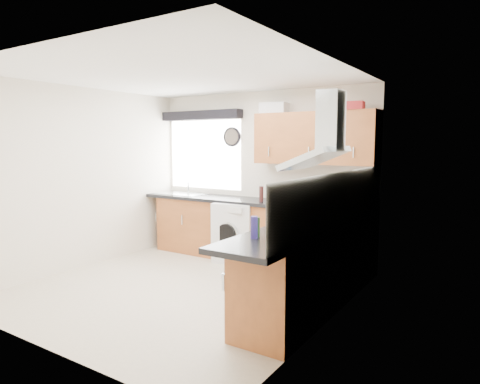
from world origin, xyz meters
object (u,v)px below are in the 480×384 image
Objects in this scene: extractor_hood at (323,139)px; upper_cabinets at (315,138)px; washing_machine at (237,231)px; oven at (311,268)px.

upper_cabinets reaches higher than extractor_hood.
washing_machine is at bearing -168.44° from upper_cabinets.
upper_cabinets is (-0.65, 1.33, 0.03)m from extractor_hood.
oven is at bearing -67.46° from upper_cabinets.
oven is 0.97× the size of washing_machine.
washing_machine reaches higher than oven.
extractor_hood is 0.89× the size of washing_machine.
upper_cabinets is at bearing 112.54° from oven.
upper_cabinets reaches higher than oven.
oven is 1.98m from washing_machine.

